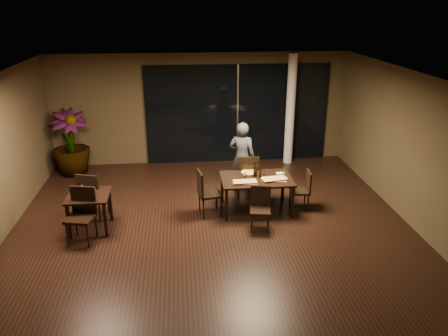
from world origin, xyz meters
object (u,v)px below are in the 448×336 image
at_px(side_table, 89,201).
at_px(bottle_c, 255,169).
at_px(chair_main_near, 260,205).
at_px(bottle_b, 261,172).
at_px(chair_main_far, 247,174).
at_px(bottle_a, 255,169).
at_px(chair_main_left, 206,191).
at_px(main_table, 256,181).
at_px(chair_main_right, 303,188).
at_px(chair_side_far, 92,193).
at_px(chair_side_near, 82,212).
at_px(diner, 242,157).
at_px(potted_plant, 70,143).

bearing_deg(side_table, bottle_c, 10.50).
distance_m(chair_main_near, bottle_b, 0.88).
relative_size(chair_main_far, chair_main_near, 1.23).
bearing_deg(bottle_a, chair_main_left, -169.22).
bearing_deg(main_table, bottle_a, 103.33).
bearing_deg(chair_main_right, chair_main_near, -51.51).
relative_size(chair_side_far, bottle_b, 3.96).
xyz_separation_m(main_table, bottle_b, (0.08, 0.00, 0.21)).
xyz_separation_m(chair_main_right, chair_side_near, (-4.49, -0.86, 0.09)).
distance_m(chair_side_far, bottle_b, 3.53).
distance_m(chair_main_right, chair_side_near, 4.57).
bearing_deg(chair_side_far, diner, -143.48).
xyz_separation_m(chair_main_far, diner, (-0.07, 0.44, 0.26)).
xyz_separation_m(main_table, chair_main_near, (-0.05, -0.77, -0.20)).
bearing_deg(chair_main_near, chair_side_near, -167.85).
xyz_separation_m(potted_plant, bottle_a, (4.38, -2.50, 0.07)).
distance_m(chair_side_near, bottle_a, 3.59).
relative_size(main_table, chair_side_far, 1.45).
bearing_deg(chair_main_right, bottle_a, -92.55).
height_order(chair_side_near, bottle_c, bottle_c).
relative_size(chair_main_left, chair_main_right, 1.14).
distance_m(chair_main_right, bottle_a, 1.14).
bearing_deg(chair_side_far, chair_main_far, -150.95).
distance_m(chair_main_near, chair_side_near, 3.42).
distance_m(chair_main_left, chair_side_far, 2.35).
distance_m(chair_main_right, bottle_b, 1.02).
bearing_deg(diner, bottle_a, 120.32).
bearing_deg(side_table, chair_side_near, -99.30).
distance_m(main_table, chair_main_left, 1.10).
bearing_deg(chair_main_right, potted_plant, -111.71).
bearing_deg(chair_side_far, chair_side_near, 105.65).
height_order(main_table, chair_main_far, chair_main_far).
xyz_separation_m(chair_side_far, bottle_c, (3.42, 0.19, 0.34)).
xyz_separation_m(potted_plant, bottle_c, (4.39, -2.46, 0.07)).
height_order(chair_main_near, chair_main_left, chair_main_left).
relative_size(chair_main_near, bottle_a, 2.60).
height_order(chair_main_right, bottle_b, bottle_b).
height_order(main_table, chair_main_left, chair_main_left).
xyz_separation_m(chair_side_near, diner, (3.30, 1.93, 0.27)).
xyz_separation_m(main_table, side_table, (-3.40, -0.50, -0.05)).
distance_m(chair_main_near, chair_main_left, 1.23).
xyz_separation_m(chair_main_left, bottle_c, (1.08, 0.24, 0.36)).
distance_m(chair_main_far, bottle_c, 0.58).
xyz_separation_m(main_table, chair_side_far, (-3.43, -0.06, -0.10)).
xyz_separation_m(chair_main_near, potted_plant, (-4.35, 3.36, 0.36)).
relative_size(chair_main_left, potted_plant, 0.59).
bearing_deg(chair_side_near, bottle_b, 26.66).
bearing_deg(chair_main_right, diner, -128.04).
distance_m(chair_main_far, chair_side_near, 3.68).
distance_m(chair_main_far, chair_main_left, 1.22).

